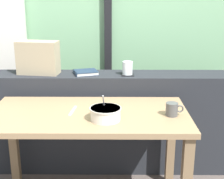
{
  "coord_description": "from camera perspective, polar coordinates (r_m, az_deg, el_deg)",
  "views": [
    {
      "loc": [
        0.14,
        -1.94,
        1.46
      ],
      "look_at": [
        0.13,
        0.33,
        0.76
      ],
      "focal_mm": 51.77,
      "sensor_mm": 36.0,
      "label": 1
    }
  ],
  "objects": [
    {
      "name": "window_divider_post",
      "position": [
        3.09,
        -0.71,
        14.03
      ],
      "size": [
        0.07,
        0.05,
        2.6
      ],
      "primitive_type": "cube",
      "color": "black",
      "rests_on": "ground"
    },
    {
      "name": "dark_console_ledge",
      "position": [
        2.71,
        -2.65,
        -5.73
      ],
      "size": [
        2.8,
        0.28,
        0.83
      ],
      "primitive_type": "cube",
      "color": "#23262B",
      "rests_on": "ground"
    },
    {
      "name": "breakfast_table",
      "position": [
        2.14,
        -4.15,
        -6.7
      ],
      "size": [
        1.3,
        0.65,
        0.7
      ],
      "color": "#826849",
      "rests_on": "ground"
    },
    {
      "name": "coaster_square",
      "position": [
        2.54,
        2.74,
        2.64
      ],
      "size": [
        0.1,
        0.1,
        0.0
      ],
      "primitive_type": "cube",
      "color": "black",
      "rests_on": "dark_console_ledge"
    },
    {
      "name": "juice_glass",
      "position": [
        2.53,
        2.76,
        3.71
      ],
      "size": [
        0.08,
        0.08,
        0.1
      ],
      "color": "white",
      "rests_on": "coaster_square"
    },
    {
      "name": "closed_book",
      "position": [
        2.57,
        -4.69,
        3.04
      ],
      "size": [
        0.22,
        0.2,
        0.03
      ],
      "color": "#1E2D47",
      "rests_on": "dark_console_ledge"
    },
    {
      "name": "throw_pillow",
      "position": [
        2.61,
        -12.92,
        5.5
      ],
      "size": [
        0.34,
        0.19,
        0.26
      ],
      "primitive_type": "cube",
      "rotation": [
        0.0,
        0.0,
        -0.15
      ],
      "color": "tan",
      "rests_on": "dark_console_ledge"
    },
    {
      "name": "soup_bowl",
      "position": [
        1.97,
        -1.15,
        -4.31
      ],
      "size": [
        0.19,
        0.19,
        0.16
      ],
      "color": "silver",
      "rests_on": "breakfast_table"
    },
    {
      "name": "fork_utensil",
      "position": [
        2.14,
        -6.94,
        -3.73
      ],
      "size": [
        0.04,
        0.17,
        0.01
      ],
      "primitive_type": "cube",
      "rotation": [
        0.0,
        0.0,
        -0.12
      ],
      "color": "silver",
      "rests_on": "breakfast_table"
    },
    {
      "name": "ceramic_mug",
      "position": [
        2.07,
        10.58,
        -3.45
      ],
      "size": [
        0.11,
        0.08,
        0.08
      ],
      "color": "#4C4C4C",
      "rests_on": "breakfast_table"
    }
  ]
}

